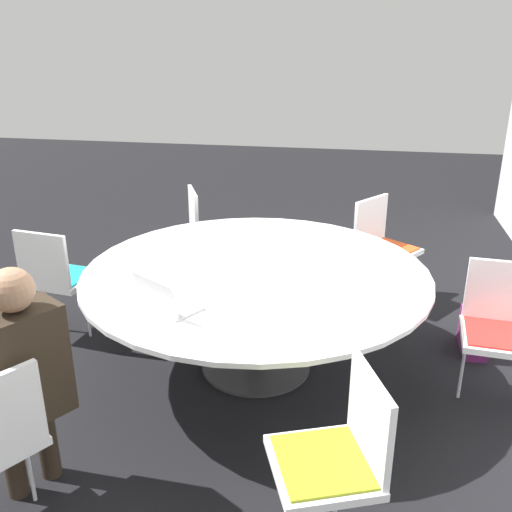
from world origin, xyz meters
TOP-DOWN VIEW (x-y plane):
  - ground_plane at (0.00, 0.00)m, footprint 16.00×16.00m
  - conference_table at (0.00, 0.00)m, footprint 2.24×2.24m
  - chair_1 at (1.39, 0.60)m, footprint 0.56×0.55m
  - chair_2 at (0.07, 1.51)m, footprint 0.46×0.48m
  - chair_3 at (-1.26, 0.84)m, footprint 0.60×0.60m
  - chair_4 at (-1.35, -0.68)m, footprint 0.57×0.56m
  - chair_5 at (-0.15, -1.51)m, footprint 0.48×0.50m
  - person_0 at (1.33, -0.84)m, footprint 0.42×0.38m
  - laptop at (0.64, -0.40)m, footprint 0.38×0.41m
  - handbag at (-0.50, 1.51)m, footprint 0.36×0.16m

SIDE VIEW (x-z plane):
  - ground_plane at x=0.00m, z-range 0.00..0.00m
  - handbag at x=-0.50m, z-range 0.00..0.28m
  - chair_1 at x=1.39m, z-range 0.09..0.97m
  - chair_2 at x=0.07m, z-range 0.09..0.97m
  - chair_3 at x=-1.26m, z-range 0.09..0.97m
  - chair_4 at x=-1.35m, z-range 0.09..0.97m
  - chair_5 at x=-0.15m, z-range 0.09..0.97m
  - conference_table at x=0.00m, z-range 0.28..1.00m
  - person_0 at x=1.33m, z-range 0.11..1.33m
  - laptop at x=0.64m, z-range 0.67..0.88m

